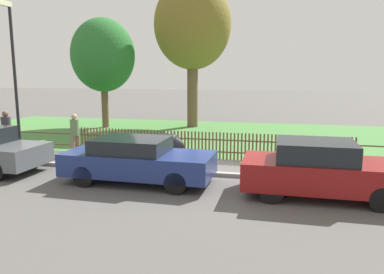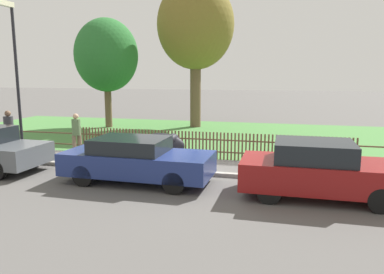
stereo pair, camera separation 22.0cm
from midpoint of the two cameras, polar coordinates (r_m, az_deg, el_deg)
ground_plane at (r=12.11m, az=0.05°, el=-5.81°), size 120.00×120.00×0.00m
kerb_stone at (r=12.19m, az=0.16°, el=-5.41°), size 30.98×0.20×0.12m
grass_strip at (r=19.64m, az=5.65°, el=0.20°), size 30.98×10.94×0.01m
park_fence at (r=14.25m, az=2.39°, el=-1.28°), size 30.98×0.05×1.05m
parked_car_black_saloon at (r=11.28m, az=-7.93°, el=-3.41°), size 4.47×1.83×1.35m
parked_car_navy_estate at (r=10.37m, az=19.43°, el=-4.73°), size 4.14×1.83×1.50m
covered_motorcycle at (r=13.77m, az=-4.01°, el=-1.16°), size 1.89×0.84×1.07m
tree_nearest_kerb at (r=23.00m, az=-12.64°, el=12.02°), size 3.71×3.71×6.41m
tree_behind_motorcycle at (r=22.75m, az=0.84°, el=16.58°), size 4.50×4.50×8.61m
pedestrian_near_fence at (r=16.42m, az=-25.76°, el=0.95°), size 0.47×0.47×1.79m
pedestrian_by_lamp at (r=15.45m, az=-16.81°, el=0.76°), size 0.46×0.46×1.67m
street_lamp at (r=15.45m, az=-25.11°, el=10.22°), size 0.20×0.79×5.76m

